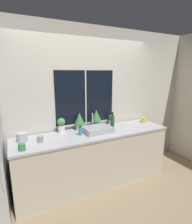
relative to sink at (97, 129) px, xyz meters
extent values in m
plane|color=#937F60|center=(-0.06, -0.33, -0.97)|extent=(14.00, 14.00, 0.00)
cube|color=beige|center=(-0.06, 0.40, 0.38)|extent=(8.00, 0.06, 2.70)
cube|color=black|center=(-0.06, 0.36, 0.50)|extent=(1.11, 0.01, 0.94)
cube|color=beige|center=(-0.06, 0.35, 0.50)|extent=(0.02, 0.01, 0.94)
cube|color=beige|center=(-0.06, 0.35, 0.02)|extent=(1.17, 0.04, 0.03)
cube|color=beige|center=(2.24, 1.17, 0.38)|extent=(0.06, 7.00, 2.70)
cube|color=beige|center=(-0.06, 0.00, -0.53)|extent=(2.60, 0.65, 0.89)
cube|color=#ADADB2|center=(-0.06, 0.00, -0.06)|extent=(2.63, 0.68, 0.03)
cylinder|color=silver|center=(-1.45, -0.39, -0.06)|extent=(0.02, 0.02, 0.75)
cube|color=#ADADB2|center=(0.00, 0.00, 0.00)|extent=(0.46, 0.35, 0.09)
cylinder|color=#B7B7BC|center=(0.00, 0.20, -0.03)|extent=(0.04, 0.04, 0.03)
cylinder|color=#B7B7BC|center=(0.00, 0.20, 0.11)|extent=(0.02, 0.02, 0.26)
cylinder|color=white|center=(-0.55, 0.26, 0.01)|extent=(0.12, 0.12, 0.12)
sphere|color=#478E4C|center=(-0.55, 0.26, 0.14)|extent=(0.13, 0.13, 0.13)
cylinder|color=white|center=(-0.22, 0.26, 0.00)|extent=(0.13, 0.13, 0.10)
cone|color=#387A3D|center=(-0.22, 0.26, 0.15)|extent=(0.19, 0.19, 0.20)
cylinder|color=white|center=(0.10, 0.26, 0.01)|extent=(0.11, 0.11, 0.12)
cone|color=#387A3D|center=(0.10, 0.26, 0.18)|extent=(0.19, 0.19, 0.21)
cylinder|color=white|center=(0.43, 0.26, 0.00)|extent=(0.11, 0.11, 0.09)
sphere|color=#2D6638|center=(0.43, 0.26, 0.10)|extent=(0.11, 0.11, 0.11)
cylinder|color=teal|center=(-0.31, -0.01, 0.02)|extent=(0.06, 0.06, 0.13)
cylinder|color=black|center=(-0.31, -0.01, 0.10)|extent=(0.03, 0.03, 0.04)
cylinder|color=#235128|center=(0.31, 0.03, 0.07)|extent=(0.07, 0.07, 0.24)
cylinder|color=black|center=(0.31, 0.03, 0.22)|extent=(0.03, 0.03, 0.07)
cylinder|color=gray|center=(-0.94, -0.02, 0.00)|extent=(0.08, 0.08, 0.09)
cylinder|color=#38844C|center=(-1.20, -0.20, 0.00)|extent=(0.09, 0.09, 0.09)
cylinder|color=gold|center=(1.09, 0.11, 0.00)|extent=(0.09, 0.09, 0.10)
cylinder|color=#B2B2B7|center=(-1.17, 0.11, 0.02)|extent=(0.15, 0.15, 0.13)
cone|color=#B2B2B7|center=(-1.17, 0.11, 0.09)|extent=(0.13, 0.13, 0.01)
camera|label=1|loc=(-1.27, -2.50, 0.94)|focal=28.00mm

